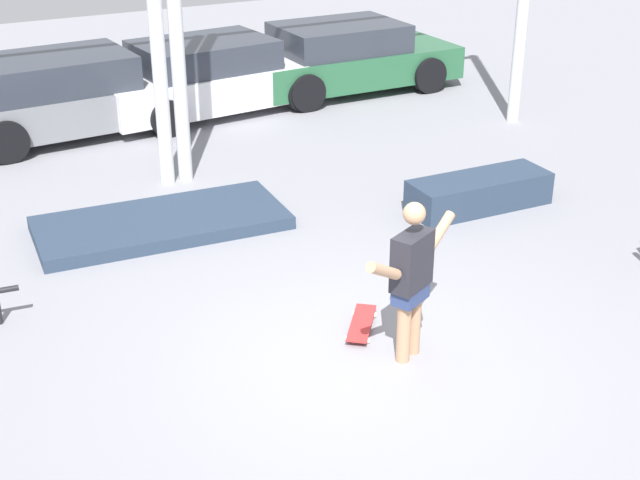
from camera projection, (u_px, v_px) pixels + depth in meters
name	position (u px, v px, depth m)	size (l,w,h in m)	color
ground_plane	(367.00, 360.00, 8.52)	(36.00, 36.00, 0.00)	gray
skateboarder	(411.00, 275.00, 8.22)	(1.35, 0.72, 1.60)	tan
skateboard	(361.00, 323.00, 9.03)	(0.64, 0.72, 0.08)	red
grind_box	(479.00, 192.00, 11.84)	(1.94, 0.68, 0.43)	#28384C
manual_pad	(161.00, 223.00, 11.26)	(3.10, 1.40, 0.16)	#28384C
parked_car_grey	(67.00, 96.00, 14.48)	(4.24, 2.15, 1.32)	slate
parked_car_white	(211.00, 77.00, 15.64)	(4.33, 2.21, 1.28)	white
parked_car_green	(344.00, 58.00, 16.89)	(4.21, 1.98, 1.29)	#28603D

